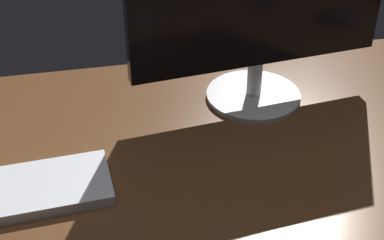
# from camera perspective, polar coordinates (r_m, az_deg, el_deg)

# --- Properties ---
(desk) EXTENTS (1.40, 0.84, 0.02)m
(desk) POSITION_cam_1_polar(r_m,az_deg,el_deg) (1.00, 1.99, -5.92)
(desk) COLOR brown
(desk) RESTS_ON ground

